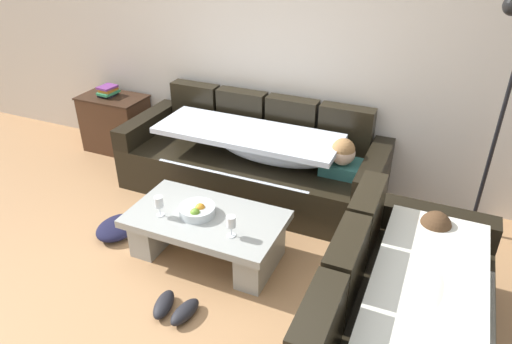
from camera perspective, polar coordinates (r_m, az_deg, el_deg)
name	(u,v)px	position (r m, az deg, el deg)	size (l,w,h in m)	color
ground_plane	(155,299)	(3.55, -12.24, -14.84)	(14.00, 14.00, 0.00)	#AE7E52
back_wall	(271,41)	(4.57, 1.81, 15.67)	(9.00, 0.10, 2.70)	silver
couch_along_wall	(256,162)	(4.46, -0.01, 1.21)	(2.48, 0.92, 0.88)	black
couch_near_window	(401,327)	(2.96, 17.29, -17.61)	(0.92, 1.98, 0.88)	black
coffee_table	(207,231)	(3.71, -6.04, -7.12)	(1.20, 0.68, 0.38)	#9EA19D
fruit_bowl	(197,210)	(3.63, -7.17, -4.67)	(0.28, 0.28, 0.10)	silver
wine_glass_near_left	(159,203)	(3.62, -11.75, -3.68)	(0.07, 0.07, 0.17)	silver
wine_glass_near_right	(231,223)	(3.34, -3.05, -6.18)	(0.07, 0.07, 0.17)	silver
side_cabinet	(116,123)	(5.54, -16.70, 5.71)	(0.72, 0.44, 0.64)	#4A2E1D
book_stack_on_cabinet	(108,91)	(5.44, -17.60, 9.39)	(0.19, 0.23, 0.11)	black
floor_lamp	(495,111)	(3.95, 27.16, 6.60)	(0.33, 0.31, 1.95)	black
pair_of_shoes	(174,308)	(3.39, -9.93, -16.03)	(0.34, 0.29, 0.09)	black
crumpled_garment	(117,228)	(4.19, -16.53, -6.52)	(0.40, 0.32, 0.12)	#191933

